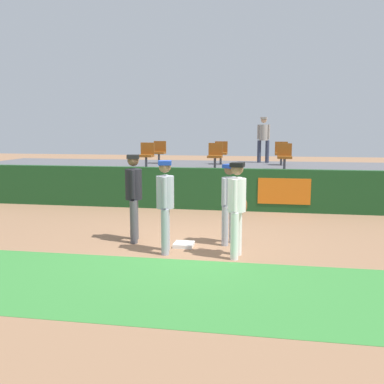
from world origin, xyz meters
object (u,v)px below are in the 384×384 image
(seat_front_center, at_px, (215,154))
(seat_back_right, at_px, (281,152))
(seat_back_left, at_px, (159,151))
(spectator_hooded, at_px, (263,136))
(player_runner_visitor, at_px, (229,198))
(player_coach_visitor, at_px, (165,200))
(seat_front_right, at_px, (285,155))
(seat_front_left, at_px, (147,154))
(first_base, at_px, (184,245))
(player_fielder_home, at_px, (237,203))
(seat_back_center, at_px, (221,151))
(player_umpire, at_px, (134,192))

(seat_front_center, distance_m, seat_back_right, 2.84)
(seat_back_right, distance_m, seat_back_left, 4.55)
(seat_back_right, height_order, spectator_hooded, spectator_hooded)
(player_runner_visitor, distance_m, player_coach_visitor, 1.44)
(seat_back_right, height_order, seat_front_right, same)
(player_coach_visitor, distance_m, seat_back_right, 8.30)
(seat_front_left, height_order, spectator_hooded, spectator_hooded)
(player_coach_visitor, xyz_separation_m, seat_front_right, (2.50, 6.11, 0.53))
(seat_front_center, height_order, seat_front_right, same)
(seat_back_left, bearing_deg, first_base, -72.29)
(seat_front_center, bearing_deg, player_fielder_home, -79.50)
(seat_back_left, relative_size, seat_back_center, 1.00)
(seat_front_left, bearing_deg, player_umpire, -77.17)
(seat_front_center, xyz_separation_m, seat_front_right, (2.24, -0.00, -0.00))
(first_base, height_order, spectator_hooded, spectator_hooded)
(player_umpire, bearing_deg, seat_front_center, 154.96)
(seat_back_left, bearing_deg, seat_front_left, -89.71)
(seat_front_right, bearing_deg, seat_front_center, 180.00)
(player_runner_visitor, xyz_separation_m, player_umpire, (-2.04, -0.11, 0.11))
(player_runner_visitor, distance_m, seat_back_right, 7.22)
(player_coach_visitor, bearing_deg, first_base, 140.10)
(seat_back_center, bearing_deg, first_base, -89.83)
(seat_front_left, relative_size, seat_back_center, 1.00)
(first_base, relative_size, seat_front_right, 0.48)
(first_base, relative_size, seat_front_center, 0.48)
(seat_back_right, bearing_deg, first_base, -106.32)
(seat_front_left, bearing_deg, player_coach_visitor, -71.11)
(player_coach_visitor, distance_m, seat_front_right, 6.62)
(seat_back_left, xyz_separation_m, spectator_hooded, (3.89, 0.96, 0.54))
(player_fielder_home, bearing_deg, seat_front_right, 177.68)
(first_base, relative_size, player_umpire, 0.21)
(seat_back_left, distance_m, seat_front_right, 4.94)
(player_fielder_home, xyz_separation_m, seat_front_right, (1.10, 6.18, 0.54))
(spectator_hooded, bearing_deg, seat_front_center, 68.71)
(player_fielder_home, distance_m, spectator_hooded, 9.02)
(player_coach_visitor, relative_size, spectator_hooded, 1.04)
(seat_front_center, bearing_deg, seat_front_left, -180.00)
(first_base, height_order, seat_front_left, seat_front_left)
(seat_front_center, xyz_separation_m, seat_front_left, (-2.34, -0.00, -0.00))
(seat_front_center, height_order, seat_back_center, same)
(player_coach_visitor, bearing_deg, seat_front_right, 147.86)
(seat_front_left, relative_size, spectator_hooded, 0.48)
(seat_front_right, distance_m, seat_back_center, 2.88)
(player_runner_visitor, bearing_deg, seat_back_left, -129.04)
(player_umpire, height_order, seat_back_right, seat_back_right)
(seat_front_right, bearing_deg, seat_back_center, 141.27)
(first_base, xyz_separation_m, seat_front_center, (-0.02, 5.63, 1.55))
(player_fielder_home, xyz_separation_m, player_umpire, (-2.26, 0.80, 0.05))
(player_fielder_home, xyz_separation_m, player_coach_visitor, (-1.40, 0.08, 0.01))
(player_runner_visitor, distance_m, player_umpire, 2.04)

